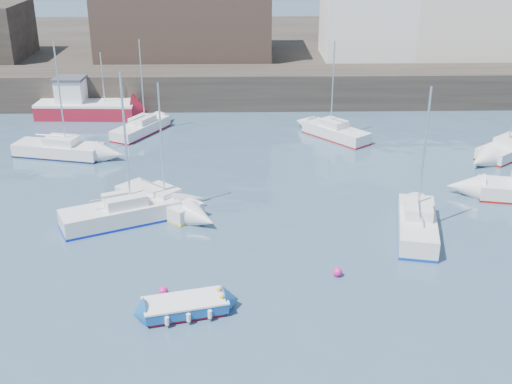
{
  "coord_description": "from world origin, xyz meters",
  "views": [
    {
      "loc": [
        -0.73,
        -19.47,
        14.98
      ],
      "look_at": [
        0.0,
        12.0,
        1.5
      ],
      "focal_mm": 45.0,
      "sensor_mm": 36.0,
      "label": 1
    }
  ],
  "objects_px": {
    "sailboat_c": "(417,224)",
    "sailboat_e": "(59,149)",
    "fishing_boat": "(84,105)",
    "sailboat_f": "(336,132)",
    "buoy_far": "(157,201)",
    "sailboat_h": "(141,128)",
    "buoy_near": "(163,295)",
    "sailboat_g": "(512,147)",
    "sailboat_b": "(159,200)",
    "buoy_mid": "(337,276)",
    "blue_dinghy": "(185,306)",
    "sailboat_a": "(121,213)"
  },
  "relations": [
    {
      "from": "sailboat_h",
      "to": "buoy_far",
      "type": "xyz_separation_m",
      "value": [
        2.68,
        -12.59,
        -0.45
      ]
    },
    {
      "from": "sailboat_e",
      "to": "sailboat_g",
      "type": "distance_m",
      "value": 31.06
    },
    {
      "from": "blue_dinghy",
      "to": "sailboat_a",
      "type": "xyz_separation_m",
      "value": [
        -4.07,
        8.65,
        0.2
      ]
    },
    {
      "from": "sailboat_f",
      "to": "buoy_far",
      "type": "distance_m",
      "value": 16.2
    },
    {
      "from": "fishing_boat",
      "to": "sailboat_f",
      "type": "distance_m",
      "value": 20.67
    },
    {
      "from": "sailboat_g",
      "to": "sailboat_h",
      "type": "xyz_separation_m",
      "value": [
        -26.19,
        5.06,
        -0.0
      ]
    },
    {
      "from": "sailboat_c",
      "to": "sailboat_e",
      "type": "relative_size",
      "value": 0.97
    },
    {
      "from": "sailboat_a",
      "to": "sailboat_e",
      "type": "relative_size",
      "value": 1.03
    },
    {
      "from": "sailboat_f",
      "to": "buoy_mid",
      "type": "xyz_separation_m",
      "value": [
        -2.61,
        -19.71,
        -0.5
      ]
    },
    {
      "from": "sailboat_c",
      "to": "sailboat_h",
      "type": "bearing_deg",
      "value": 133.86
    },
    {
      "from": "blue_dinghy",
      "to": "fishing_boat",
      "type": "xyz_separation_m",
      "value": [
        -10.46,
        28.65,
        0.65
      ]
    },
    {
      "from": "fishing_boat",
      "to": "buoy_far",
      "type": "height_order",
      "value": "fishing_boat"
    },
    {
      "from": "buoy_near",
      "to": "fishing_boat",
      "type": "bearing_deg",
      "value": 109.05
    },
    {
      "from": "sailboat_g",
      "to": "buoy_far",
      "type": "bearing_deg",
      "value": -162.25
    },
    {
      "from": "blue_dinghy",
      "to": "buoy_mid",
      "type": "xyz_separation_m",
      "value": [
        6.68,
        2.86,
        -0.36
      ]
    },
    {
      "from": "sailboat_g",
      "to": "sailboat_h",
      "type": "bearing_deg",
      "value": 169.07
    },
    {
      "from": "sailboat_b",
      "to": "sailboat_e",
      "type": "relative_size",
      "value": 0.92
    },
    {
      "from": "sailboat_c",
      "to": "buoy_near",
      "type": "height_order",
      "value": "sailboat_c"
    },
    {
      "from": "sailboat_e",
      "to": "buoy_mid",
      "type": "height_order",
      "value": "sailboat_e"
    },
    {
      "from": "sailboat_g",
      "to": "buoy_mid",
      "type": "xyz_separation_m",
      "value": [
        -14.32,
        -16.15,
        -0.45
      ]
    },
    {
      "from": "fishing_boat",
      "to": "sailboat_f",
      "type": "bearing_deg",
      "value": -17.11
    },
    {
      "from": "sailboat_h",
      "to": "buoy_near",
      "type": "xyz_separation_m",
      "value": [
        4.13,
        -22.63,
        -0.45
      ]
    },
    {
      "from": "sailboat_a",
      "to": "buoy_mid",
      "type": "distance_m",
      "value": 12.22
    },
    {
      "from": "sailboat_b",
      "to": "buoy_mid",
      "type": "distance_m",
      "value": 11.78
    },
    {
      "from": "sailboat_c",
      "to": "buoy_near",
      "type": "relative_size",
      "value": 18.28
    },
    {
      "from": "sailboat_h",
      "to": "buoy_far",
      "type": "relative_size",
      "value": 15.19
    },
    {
      "from": "blue_dinghy",
      "to": "fishing_boat",
      "type": "relative_size",
      "value": 0.46
    },
    {
      "from": "fishing_boat",
      "to": "buoy_near",
      "type": "xyz_separation_m",
      "value": [
        9.4,
        -27.21,
        -1.02
      ]
    },
    {
      "from": "sailboat_e",
      "to": "buoy_near",
      "type": "distance_m",
      "value": 19.89
    },
    {
      "from": "fishing_boat",
      "to": "buoy_mid",
      "type": "xyz_separation_m",
      "value": [
        17.14,
        -25.79,
        -1.02
      ]
    },
    {
      "from": "sailboat_a",
      "to": "sailboat_c",
      "type": "bearing_deg",
      "value": -6.5
    },
    {
      "from": "sailboat_b",
      "to": "sailboat_h",
      "type": "relative_size",
      "value": 1.04
    },
    {
      "from": "sailboat_c",
      "to": "buoy_far",
      "type": "xyz_separation_m",
      "value": [
        -13.83,
        4.59,
        -0.58
      ]
    },
    {
      "from": "sailboat_f",
      "to": "buoy_mid",
      "type": "relative_size",
      "value": 15.98
    },
    {
      "from": "sailboat_e",
      "to": "sailboat_c",
      "type": "bearing_deg",
      "value": -29.86
    },
    {
      "from": "blue_dinghy",
      "to": "buoy_near",
      "type": "distance_m",
      "value": 1.83
    },
    {
      "from": "sailboat_h",
      "to": "buoy_mid",
      "type": "relative_size",
      "value": 15.8
    },
    {
      "from": "blue_dinghy",
      "to": "sailboat_f",
      "type": "xyz_separation_m",
      "value": [
        9.29,
        22.57,
        0.13
      ]
    },
    {
      "from": "sailboat_a",
      "to": "sailboat_c",
      "type": "relative_size",
      "value": 1.06
    },
    {
      "from": "buoy_near",
      "to": "blue_dinghy",
      "type": "bearing_deg",
      "value": -53.57
    },
    {
      "from": "sailboat_b",
      "to": "buoy_near",
      "type": "xyz_separation_m",
      "value": [
        1.22,
        -9.06,
        -0.47
      ]
    },
    {
      "from": "sailboat_c",
      "to": "buoy_mid",
      "type": "xyz_separation_m",
      "value": [
        -4.63,
        -4.04,
        -0.58
      ]
    },
    {
      "from": "buoy_near",
      "to": "buoy_far",
      "type": "bearing_deg",
      "value": 98.23
    },
    {
      "from": "sailboat_e",
      "to": "fishing_boat",
      "type": "bearing_deg",
      "value": 92.4
    },
    {
      "from": "fishing_boat",
      "to": "sailboat_b",
      "type": "relative_size",
      "value": 1.12
    },
    {
      "from": "sailboat_f",
      "to": "sailboat_h",
      "type": "bearing_deg",
      "value": 174.08
    },
    {
      "from": "fishing_boat",
      "to": "sailboat_h",
      "type": "relative_size",
      "value": 1.16
    },
    {
      "from": "sailboat_c",
      "to": "buoy_near",
      "type": "distance_m",
      "value": 13.54
    },
    {
      "from": "buoy_near",
      "to": "buoy_far",
      "type": "xyz_separation_m",
      "value": [
        -1.45,
        10.05,
        0.0
      ]
    },
    {
      "from": "sailboat_c",
      "to": "sailboat_e",
      "type": "height_order",
      "value": "sailboat_e"
    }
  ]
}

